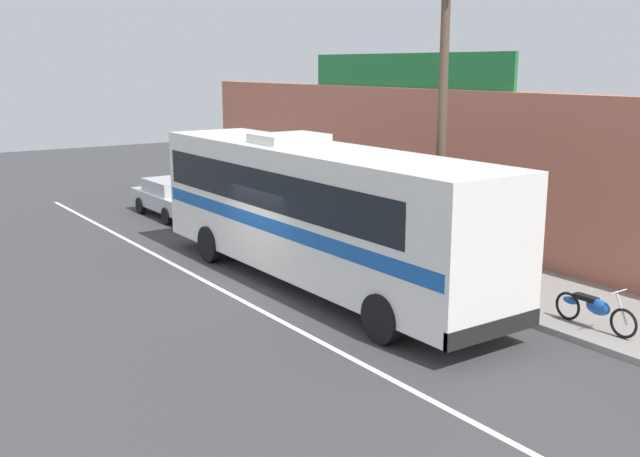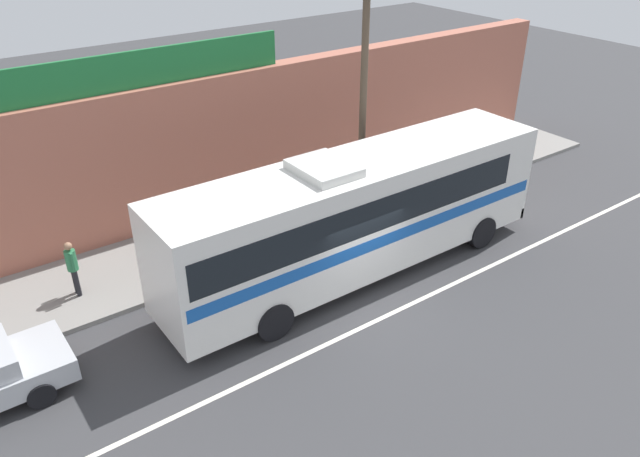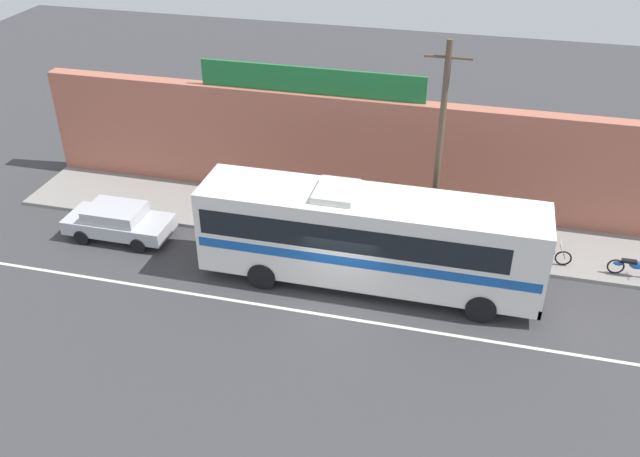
# 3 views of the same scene
# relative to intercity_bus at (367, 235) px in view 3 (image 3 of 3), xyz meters

# --- Properties ---
(ground_plane) EXTENTS (70.00, 70.00, 0.00)m
(ground_plane) POSITION_rel_intercity_bus_xyz_m (-0.67, -1.39, -2.07)
(ground_plane) COLOR #3A3A3D
(sidewalk_slab) EXTENTS (30.00, 3.60, 0.14)m
(sidewalk_slab) POSITION_rel_intercity_bus_xyz_m (-0.67, 3.81, -2.00)
(sidewalk_slab) COLOR gray
(sidewalk_slab) RESTS_ON ground_plane
(storefront_facade) EXTENTS (30.00, 0.70, 4.80)m
(storefront_facade) POSITION_rel_intercity_bus_xyz_m (-0.67, 5.96, 0.33)
(storefront_facade) COLOR #B26651
(storefront_facade) RESTS_ON ground_plane
(storefront_billboard) EXTENTS (9.51, 0.12, 1.10)m
(storefront_billboard) POSITION_rel_intercity_bus_xyz_m (-3.59, 5.96, 3.28)
(storefront_billboard) COLOR #1E7538
(storefront_billboard) RESTS_ON storefront_facade
(road_center_stripe) EXTENTS (30.00, 0.14, 0.01)m
(road_center_stripe) POSITION_rel_intercity_bus_xyz_m (-0.67, -2.19, -2.06)
(road_center_stripe) COLOR silver
(road_center_stripe) RESTS_ON ground_plane
(intercity_bus) EXTENTS (12.10, 2.66, 3.78)m
(intercity_bus) POSITION_rel_intercity_bus_xyz_m (0.00, 0.00, 0.00)
(intercity_bus) COLOR white
(intercity_bus) RESTS_ON ground_plane
(parked_car) EXTENTS (4.23, 1.91, 1.37)m
(parked_car) POSITION_rel_intercity_bus_xyz_m (-10.21, 0.68, -1.33)
(parked_car) COLOR #B7BABF
(parked_car) RESTS_ON ground_plane
(utility_pole) EXTENTS (1.60, 0.22, 8.34)m
(utility_pole) POSITION_rel_intercity_bus_xyz_m (2.08, 2.33, 2.38)
(utility_pole) COLOR brown
(utility_pole) RESTS_ON sidewalk_slab
(motorcycle_red) EXTENTS (1.96, 0.56, 0.94)m
(motorcycle_red) POSITION_rel_intercity_bus_xyz_m (6.34, 2.74, -1.50)
(motorcycle_red) COLOR black
(motorcycle_red) RESTS_ON sidewalk_slab
(motorcycle_black) EXTENTS (1.91, 0.56, 0.94)m
(motorcycle_black) POSITION_rel_intercity_bus_xyz_m (9.51, 2.65, -1.50)
(motorcycle_black) COLOR black
(motorcycle_black) RESTS_ON sidewalk_slab
(pedestrian_near_shop) EXTENTS (0.30, 0.48, 1.65)m
(pedestrian_near_shop) POSITION_rel_intercity_bus_xyz_m (-7.05, 3.47, -0.97)
(pedestrian_near_shop) COLOR black
(pedestrian_near_shop) RESTS_ON sidewalk_slab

